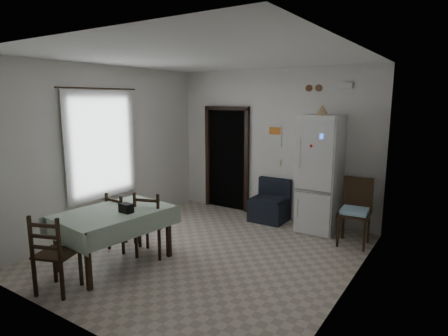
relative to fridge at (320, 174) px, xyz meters
name	(u,v)px	position (x,y,z in m)	size (l,w,h in m)	color
ground	(206,253)	(-1.09, -1.93, -1.03)	(4.50, 4.50, 0.00)	#BAAC98
ceiling	(204,57)	(-1.09, -1.93, 1.87)	(4.20, 4.50, 0.02)	white
wall_back	(273,144)	(-1.09, 0.32, 0.42)	(4.20, 0.02, 2.90)	silver
wall_front	(69,191)	(-1.09, -4.18, 0.42)	(4.20, 0.02, 2.90)	silver
wall_left	(109,149)	(-3.19, -1.93, 0.42)	(0.02, 4.50, 2.90)	silver
wall_right	(352,176)	(1.01, -1.93, 0.42)	(0.02, 4.50, 2.90)	silver
doorway	(233,158)	(-2.14, 0.52, 0.03)	(1.06, 0.52, 2.22)	black
window_recess	(98,145)	(-3.24, -2.13, 0.52)	(0.10, 1.20, 1.60)	silver
curtain	(102,145)	(-3.13, -2.13, 0.52)	(0.02, 1.45, 1.85)	beige
curtain_rod	(99,88)	(-3.12, -2.13, 1.47)	(0.02, 0.02, 1.60)	black
calendar	(275,136)	(-1.04, 0.31, 0.59)	(0.28, 0.02, 0.40)	white
calendar_image	(275,131)	(-1.04, 0.30, 0.69)	(0.24, 0.01, 0.14)	orange
light_switch	(279,163)	(-0.94, 0.31, 0.07)	(0.08, 0.02, 0.12)	beige
vent_left	(309,88)	(-0.39, 0.31, 1.49)	(0.12, 0.12, 0.03)	brown
vent_right	(319,88)	(-0.21, 0.31, 1.49)	(0.12, 0.12, 0.03)	brown
emergency_light	(345,86)	(0.26, 0.28, 1.52)	(0.25, 0.07, 0.09)	white
fridge	(320,174)	(0.00, 0.00, 0.00)	(0.67, 0.67, 2.06)	silver
tan_cone	(322,110)	(0.01, -0.09, 1.12)	(0.21, 0.21, 0.17)	tan
navy_seat	(269,201)	(-0.98, 0.00, -0.63)	(0.66, 0.64, 0.80)	black
corner_chair	(355,213)	(0.71, -0.36, -0.49)	(0.47, 0.47, 1.08)	black
dining_table	(115,238)	(-1.95, -2.94, -0.64)	(0.99, 1.51, 0.79)	#9FB59B
black_bag	(126,208)	(-1.74, -2.90, -0.18)	(0.19, 0.12, 0.13)	black
dining_chair_far_left	(124,220)	(-2.28, -2.48, -0.58)	(0.39, 0.39, 0.91)	black
dining_chair_far_right	(152,223)	(-1.73, -2.40, -0.53)	(0.43, 0.43, 1.00)	black
dining_chair_near_head	(57,252)	(-1.93, -3.85, -0.53)	(0.43, 0.43, 1.00)	black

